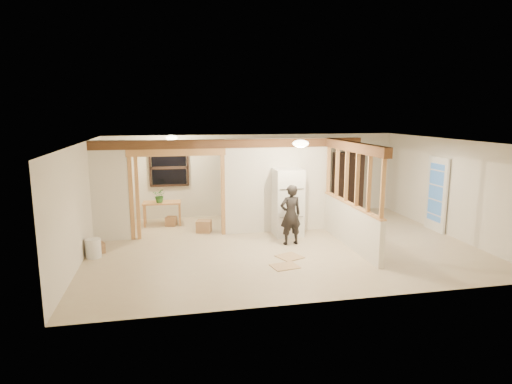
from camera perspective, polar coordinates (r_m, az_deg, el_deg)
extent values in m
cube|color=#C7B593|center=(10.49, 3.32, -7.02)|extent=(9.00, 6.50, 0.01)
cube|color=white|center=(10.03, 3.47, 6.76)|extent=(9.00, 6.50, 0.01)
cube|color=silver|center=(13.31, -0.20, 2.29)|extent=(9.00, 0.01, 2.50)
cube|color=silver|center=(7.18, 10.08, -5.04)|extent=(9.00, 0.01, 2.50)
cube|color=silver|center=(10.04, -22.29, -1.22)|extent=(0.01, 6.50, 2.50)
cube|color=silver|center=(12.14, 24.39, 0.54)|extent=(0.01, 6.50, 2.50)
cube|color=silver|center=(11.13, -18.90, 0.09)|extent=(0.90, 0.12, 2.50)
cube|color=silver|center=(11.38, 2.82, 0.87)|extent=(2.80, 0.12, 2.50)
cube|color=tan|center=(11.06, -10.36, -0.36)|extent=(2.46, 0.14, 2.20)
cube|color=brown|center=(11.01, -3.23, 6.47)|extent=(7.00, 0.18, 0.22)
cube|color=brown|center=(10.20, 12.82, 5.90)|extent=(0.18, 3.30, 0.22)
cube|color=silver|center=(10.51, 12.40, -4.36)|extent=(0.12, 3.20, 1.00)
cube|color=tan|center=(10.28, 12.65, 1.90)|extent=(0.14, 3.20, 1.32)
cube|color=black|center=(12.94, -11.51, 3.18)|extent=(1.12, 0.10, 1.10)
cube|color=white|center=(12.45, 22.94, -0.29)|extent=(0.12, 0.86, 2.00)
ellipsoid|color=#FFEABF|center=(9.63, 5.97, 6.45)|extent=(0.36, 0.36, 0.16)
ellipsoid|color=#FFEABF|center=(11.99, -11.18, 7.09)|extent=(0.32, 0.32, 0.14)
ellipsoid|color=#FFD88C|center=(11.32, -8.55, 5.47)|extent=(0.07, 0.07, 0.07)
cube|color=white|center=(11.11, 4.27, -1.37)|extent=(0.72, 0.70, 1.74)
imported|color=black|center=(10.34, 4.63, -3.04)|extent=(0.58, 0.42, 1.47)
cube|color=tan|center=(12.48, -12.38, -2.79)|extent=(1.08, 0.57, 0.67)
imported|color=#29752A|center=(12.30, -12.70, -0.45)|extent=(0.45, 0.42, 0.40)
cylinder|color=#AE2212|center=(11.75, -17.00, -3.99)|extent=(0.50, 0.50, 0.61)
cube|color=black|center=(14.04, 12.15, 1.29)|extent=(0.96, 0.32, 1.92)
cylinder|color=silver|center=(10.17, -20.88, -7.02)|extent=(0.43, 0.43, 0.42)
cube|color=#A4774F|center=(11.57, -6.97, -4.56)|extent=(0.45, 0.42, 0.32)
cube|color=#A4774F|center=(12.37, -11.25, -3.84)|extent=(0.35, 0.35, 0.26)
cube|color=#A4774F|center=(10.47, -20.35, -7.02)|extent=(0.36, 0.33, 0.24)
cube|color=tan|center=(9.62, 4.50, -8.60)|extent=(0.64, 0.64, 0.02)
cube|color=tan|center=(9.05, 3.85, -9.85)|extent=(0.61, 0.52, 0.02)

